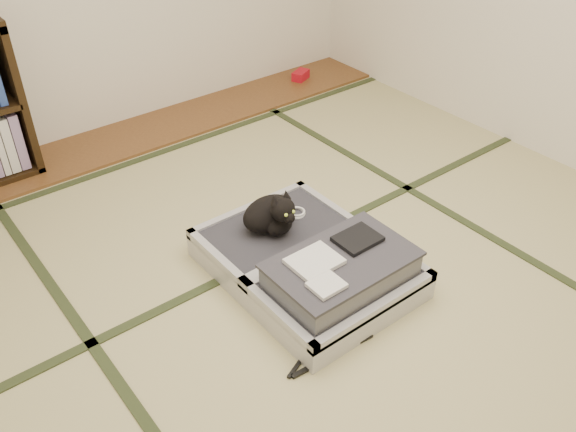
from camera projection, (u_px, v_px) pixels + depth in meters
floor at (325, 296)px, 2.90m from camera, size 4.50×4.50×0.00m
wood_strip at (134, 136)px, 4.17m from camera, size 4.00×0.50×0.02m
red_item at (301, 75)px, 4.91m from camera, size 0.17×0.14×0.07m
tatami_borders at (264, 245)px, 3.21m from camera, size 4.00×4.50×0.01m
suitcase at (312, 264)px, 2.93m from camera, size 0.75×1.00×0.29m
cat at (272, 214)px, 3.02m from camera, size 0.33×0.33×0.27m
cable_coil at (296, 213)px, 3.19m from camera, size 0.10×0.10×0.02m
hanger at (328, 350)px, 2.61m from camera, size 0.44×0.21×0.01m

